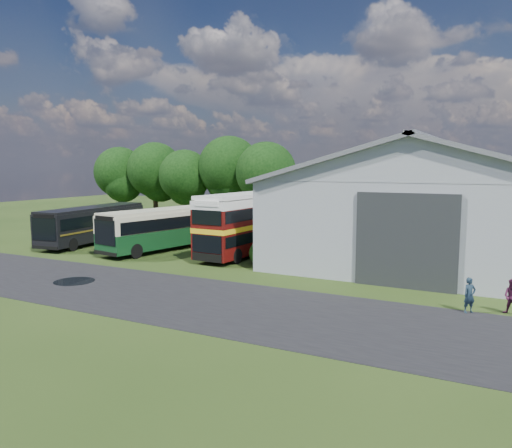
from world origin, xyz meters
The scene contains 16 objects.
ground centered at (0.00, 0.00, 0.00)m, with size 120.00×120.00×0.00m, color #1F3310.
asphalt_road centered at (3.00, -3.00, 0.00)m, with size 60.00×8.00×0.02m, color black.
puddle centered at (-1.50, -3.00, 0.00)m, with size 2.20×2.20×0.01m, color black.
storage_shed centered at (15.00, 15.98, 4.17)m, with size 18.80×24.80×8.15m.
tree_far_left centered at (-23.00, 24.00, 5.56)m, with size 6.12×6.12×8.64m.
tree_left_a centered at (-18.00, 24.50, 5.87)m, with size 6.46×6.46×9.12m.
tree_left_b centered at (-13.00, 23.50, 5.25)m, with size 5.78×5.78×8.16m.
tree_mid centered at (-8.00, 24.80, 6.18)m, with size 6.80×6.80×9.60m.
tree_right_a centered at (-3.00, 23.80, 5.69)m, with size 6.26×6.26×8.83m.
shrub_front centered at (5.60, 6.00, 0.00)m, with size 1.70×1.70×1.70m, color #194714.
shrub_mid centered at (5.60, 8.00, 0.00)m, with size 1.60×1.60×1.60m, color #194714.
shrub_back centered at (5.60, 10.00, 0.00)m, with size 1.80×1.80×1.80m, color #194714.
bus_green_single centered at (-3.60, 8.13, 1.67)m, with size 4.60×11.64×3.13m.
bus_maroon_double centered at (2.95, 9.11, 2.22)m, with size 3.15×10.45×4.44m.
bus_dark_single centered at (-10.97, 7.74, 1.61)m, with size 3.84×11.16×3.01m.
visitor_a centered at (18.38, 0.75, 0.78)m, with size 0.57×0.37×1.55m, color #1A2B39.
Camera 1 is at (19.97, -22.27, 6.40)m, focal length 35.00 mm.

